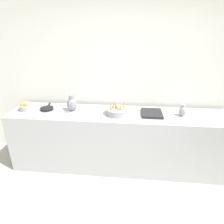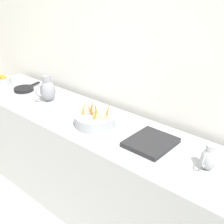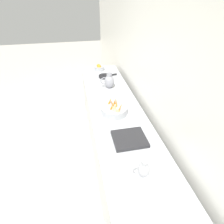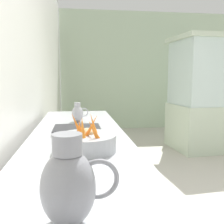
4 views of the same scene
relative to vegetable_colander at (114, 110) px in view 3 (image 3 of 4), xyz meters
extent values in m
plane|color=#B7B2A5|center=(1.46, 0.24, -0.99)|extent=(16.00, 16.00, 0.00)
cube|color=white|center=(-0.49, 0.52, 0.51)|extent=(0.10, 9.00, 3.00)
cube|color=#ADAFB5|center=(-0.04, 0.02, -0.52)|extent=(0.67, 3.35, 0.94)
cylinder|color=#9EA0A5|center=(0.00, 0.00, 0.00)|extent=(0.33, 0.33, 0.09)
torus|color=#9EA0A5|center=(0.00, 0.00, -0.04)|extent=(0.19, 0.19, 0.01)
cone|color=orange|center=(-0.05, 0.09, 0.08)|extent=(0.08, 0.03, 0.14)
cone|color=orange|center=(-0.03, -0.02, 0.08)|extent=(0.04, 0.08, 0.12)
cone|color=orange|center=(-0.02, -0.06, 0.08)|extent=(0.04, 0.07, 0.14)
cone|color=orange|center=(0.03, -0.03, 0.09)|extent=(0.09, 0.04, 0.15)
cone|color=orange|center=(0.05, 0.05, 0.08)|extent=(0.07, 0.06, 0.14)
cone|color=orange|center=(0.04, -0.09, 0.08)|extent=(0.09, 0.05, 0.13)
ellipsoid|color=tan|center=(0.01, 0.02, 0.04)|extent=(0.07, 0.06, 0.05)
ellipsoid|color=tan|center=(0.01, 0.08, 0.04)|extent=(0.06, 0.05, 0.05)
ellipsoid|color=#9E7F56|center=(-0.02, 0.10, 0.04)|extent=(0.06, 0.05, 0.04)
cylinder|color=#9EA0A5|center=(-0.02, -1.45, -0.01)|extent=(0.18, 0.18, 0.08)
sphere|color=orange|center=(-0.02, -1.43, 0.02)|extent=(0.08, 0.08, 0.08)
sphere|color=orange|center=(-0.02, -1.48, 0.02)|extent=(0.07, 0.07, 0.07)
ellipsoid|color=gray|center=(-0.07, -0.70, 0.05)|extent=(0.15, 0.15, 0.21)
cylinder|color=gray|center=(-0.07, -0.70, 0.18)|extent=(0.08, 0.08, 0.06)
torus|color=gray|center=(0.01, -0.70, 0.07)|extent=(0.11, 0.01, 0.11)
ellipsoid|color=#A3A3A8|center=(-0.04, 0.95, 0.02)|extent=(0.10, 0.10, 0.15)
cylinder|color=#A3A3A8|center=(-0.04, 0.95, 0.11)|extent=(0.06, 0.06, 0.04)
torus|color=#A3A3A8|center=(0.02, 0.95, 0.04)|extent=(0.08, 0.01, 0.08)
cube|color=#232326|center=(-0.05, 0.51, -0.03)|extent=(0.34, 0.30, 0.04)
cylinder|color=black|center=(-0.07, -1.12, -0.03)|extent=(0.20, 0.20, 0.03)
cube|color=black|center=(-0.23, -1.15, -0.03)|extent=(0.13, 0.05, 0.02)
camera|label=1|loc=(2.57, 0.18, 1.08)|focal=30.24mm
camera|label=2|loc=(1.52, 1.51, 1.08)|focal=47.54mm
camera|label=3|loc=(0.41, 1.85, 1.27)|focal=29.48mm
camera|label=4|loc=(-0.05, -1.37, 0.35)|focal=41.31mm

